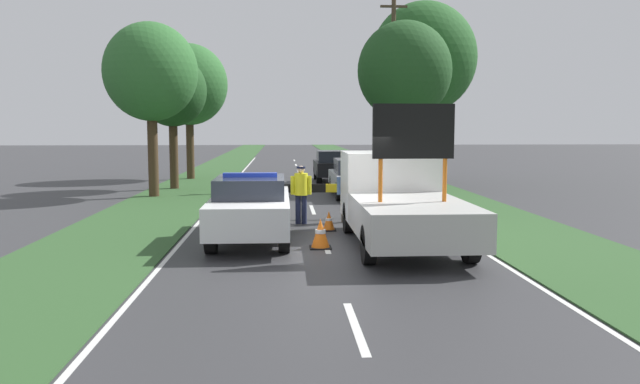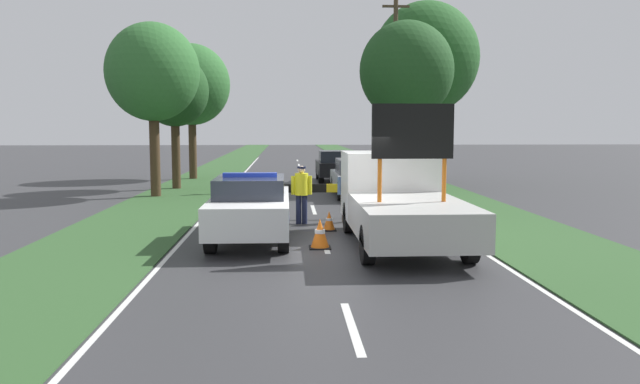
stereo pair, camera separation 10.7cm
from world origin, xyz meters
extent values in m
plane|color=#333335|center=(0.00, 0.00, 0.00)|extent=(160.00, 160.00, 0.00)
cube|color=silver|center=(0.00, -5.43, 0.00)|extent=(0.12, 2.26, 0.01)
cube|color=silver|center=(0.00, 0.59, 0.00)|extent=(0.12, 2.26, 0.01)
cube|color=silver|center=(0.00, 6.60, 0.00)|extent=(0.12, 2.26, 0.01)
cube|color=silver|center=(0.00, 12.62, 0.00)|extent=(0.12, 2.26, 0.01)
cube|color=silver|center=(0.00, 18.63, 0.00)|extent=(0.12, 2.26, 0.01)
cube|color=silver|center=(0.00, 24.65, 0.00)|extent=(0.12, 2.26, 0.01)
cube|color=silver|center=(0.00, 30.66, 0.00)|extent=(0.12, 2.26, 0.01)
cube|color=silver|center=(0.00, 36.68, 0.00)|extent=(0.12, 2.26, 0.01)
cube|color=silver|center=(-3.36, 11.48, 0.00)|extent=(0.10, 60.13, 0.01)
cube|color=silver|center=(3.36, 11.48, 0.00)|extent=(0.10, 60.13, 0.01)
cube|color=#2D5128|center=(-5.11, 20.00, 0.01)|extent=(3.30, 120.00, 0.03)
cube|color=#2D5128|center=(5.11, 20.00, 0.01)|extent=(3.30, 120.00, 0.03)
cube|color=white|center=(-1.73, 1.17, 0.73)|extent=(1.80, 4.82, 0.69)
cube|color=#282D38|center=(-1.73, 1.02, 1.30)|extent=(1.58, 2.22, 0.46)
cylinder|color=black|center=(-2.51, 2.66, 0.38)|extent=(0.24, 0.76, 0.76)
cylinder|color=black|center=(-0.95, 2.66, 0.38)|extent=(0.24, 0.76, 0.76)
cylinder|color=black|center=(-2.51, -0.33, 0.38)|extent=(0.24, 0.76, 0.76)
cylinder|color=black|center=(-0.95, -0.33, 0.38)|extent=(0.24, 0.76, 0.76)
cube|color=#1E38C6|center=(-1.73, 1.02, 1.58)|extent=(1.26, 0.24, 0.10)
cube|color=#193399|center=(-1.73, 1.17, 0.76)|extent=(1.81, 3.95, 0.10)
cube|color=black|center=(-1.73, 3.62, 0.66)|extent=(0.99, 0.08, 0.42)
cube|color=white|center=(1.73, 2.10, 1.23)|extent=(2.28, 1.97, 1.67)
cube|color=#232833|center=(1.73, 3.06, 1.53)|extent=(1.94, 0.04, 0.74)
cube|color=#B2B2AD|center=(1.73, -0.81, 0.77)|extent=(2.28, 3.86, 0.75)
cylinder|color=#D16619|center=(1.05, -0.81, 1.59)|extent=(0.09, 0.09, 0.90)
cylinder|color=#D16619|center=(2.40, -0.81, 1.59)|extent=(0.09, 0.09, 0.90)
cube|color=black|center=(1.73, -0.81, 2.61)|extent=(1.69, 0.12, 1.13)
cylinder|color=black|center=(0.71, 2.10, 0.40)|extent=(0.24, 0.79, 0.79)
cylinder|color=black|center=(2.75, 2.10, 0.40)|extent=(0.24, 0.79, 0.79)
cylinder|color=black|center=(0.71, -1.58, 0.40)|extent=(0.24, 0.79, 0.79)
cylinder|color=black|center=(2.75, -1.58, 0.40)|extent=(0.24, 0.79, 0.79)
cylinder|color=black|center=(-1.15, 4.66, 0.39)|extent=(0.07, 0.07, 0.78)
cylinder|color=black|center=(0.90, 4.66, 0.39)|extent=(0.07, 0.07, 0.78)
cube|color=yellow|center=(-1.20, 4.66, 0.90)|extent=(0.43, 0.08, 0.25)
cube|color=black|center=(-0.77, 4.66, 0.90)|extent=(0.43, 0.08, 0.25)
cube|color=yellow|center=(-0.34, 4.66, 0.90)|extent=(0.43, 0.08, 0.25)
cube|color=black|center=(0.08, 4.66, 0.90)|extent=(0.43, 0.08, 0.25)
cube|color=yellow|center=(0.51, 4.66, 0.90)|extent=(0.43, 0.08, 0.25)
cube|color=black|center=(0.94, 4.66, 0.90)|extent=(0.43, 0.08, 0.25)
cylinder|color=#191E38|center=(-0.54, 3.67, 0.40)|extent=(0.15, 0.15, 0.81)
cylinder|color=#191E38|center=(-0.38, 3.67, 0.40)|extent=(0.15, 0.15, 0.81)
cylinder|color=yellow|center=(-0.46, 3.67, 1.11)|extent=(0.37, 0.37, 0.61)
cylinder|color=yellow|center=(-0.69, 3.67, 1.08)|extent=(0.12, 0.12, 0.52)
cylinder|color=yellow|center=(-0.23, 3.67, 1.08)|extent=(0.12, 0.12, 0.52)
sphere|color=beige|center=(-0.46, 3.67, 1.52)|extent=(0.21, 0.21, 0.21)
cylinder|color=#141933|center=(-0.46, 3.67, 1.58)|extent=(0.24, 0.24, 0.05)
cylinder|color=brown|center=(0.76, 3.85, 0.39)|extent=(0.15, 0.15, 0.78)
cylinder|color=brown|center=(0.92, 3.85, 0.39)|extent=(0.15, 0.15, 0.78)
cylinder|color=#4C6B9E|center=(0.84, 3.85, 1.07)|extent=(0.36, 0.36, 0.59)
cylinder|color=#4C6B9E|center=(0.62, 3.85, 1.04)|extent=(0.12, 0.12, 0.50)
cylinder|color=#4C6B9E|center=(1.06, 3.85, 1.04)|extent=(0.12, 0.12, 0.50)
sphere|color=beige|center=(0.84, 3.85, 1.47)|extent=(0.20, 0.20, 0.20)
cube|color=black|center=(-2.26, 6.06, 0.01)|extent=(0.48, 0.48, 0.03)
cone|color=orange|center=(-2.26, 6.06, 0.35)|extent=(0.41, 0.41, 0.64)
cylinder|color=white|center=(-2.26, 6.06, 0.38)|extent=(0.23, 0.23, 0.09)
cube|color=black|center=(2.26, 5.97, 0.01)|extent=(0.38, 0.38, 0.03)
cone|color=orange|center=(2.26, 5.97, 0.28)|extent=(0.32, 0.32, 0.50)
cylinder|color=white|center=(2.26, 5.97, 0.31)|extent=(0.18, 0.18, 0.07)
cube|color=black|center=(0.23, 2.49, 0.01)|extent=(0.36, 0.36, 0.03)
cone|color=orange|center=(0.23, 2.49, 0.27)|extent=(0.31, 0.31, 0.48)
cylinder|color=white|center=(0.23, 2.49, 0.29)|extent=(0.17, 0.17, 0.07)
cube|color=black|center=(-0.14, 0.11, 0.01)|extent=(0.48, 0.48, 0.03)
cone|color=orange|center=(-0.14, 0.11, 0.35)|extent=(0.41, 0.41, 0.64)
cylinder|color=white|center=(-0.14, 0.11, 0.38)|extent=(0.23, 0.23, 0.09)
cube|color=#B2B2B7|center=(1.84, 10.55, 0.62)|extent=(1.70, 4.69, 0.56)
cube|color=#282D38|center=(1.84, 10.41, 1.18)|extent=(1.50, 2.16, 0.55)
cylinder|color=black|center=(1.11, 12.00, 0.34)|extent=(0.24, 0.69, 0.69)
cylinder|color=black|center=(2.57, 12.00, 0.34)|extent=(0.24, 0.69, 0.69)
cylinder|color=black|center=(1.11, 9.10, 0.34)|extent=(0.24, 0.69, 0.69)
cylinder|color=black|center=(2.57, 9.10, 0.34)|extent=(0.24, 0.69, 0.69)
cube|color=black|center=(1.57, 17.26, 0.66)|extent=(1.84, 3.99, 0.66)
cube|color=#282D38|center=(1.57, 17.14, 1.25)|extent=(1.62, 1.83, 0.54)
cylinder|color=black|center=(0.77, 18.49, 0.33)|extent=(0.24, 0.66, 0.66)
cylinder|color=black|center=(2.38, 18.49, 0.33)|extent=(0.24, 0.66, 0.66)
cylinder|color=black|center=(0.77, 16.02, 0.33)|extent=(0.24, 0.66, 0.66)
cylinder|color=black|center=(2.38, 16.02, 0.33)|extent=(0.24, 0.66, 0.66)
cylinder|color=#42301E|center=(4.26, 13.13, 1.79)|extent=(0.40, 0.40, 3.59)
ellipsoid|color=#1E471E|center=(4.26, 13.13, 5.09)|extent=(4.01, 4.01, 4.21)
cylinder|color=#42301E|center=(-5.67, 13.77, 1.57)|extent=(0.37, 0.37, 3.15)
ellipsoid|color=#1E471E|center=(-5.67, 13.77, 4.25)|extent=(2.93, 2.93, 3.08)
cylinder|color=#42301E|center=(-5.94, 10.72, 1.72)|extent=(0.39, 0.39, 3.45)
ellipsoid|color=#2D662D|center=(-5.94, 10.72, 4.78)|extent=(3.55, 3.55, 3.72)
cylinder|color=#42301E|center=(-5.71, 18.93, 1.69)|extent=(0.40, 0.40, 3.38)
ellipsoid|color=#2D662D|center=(-5.71, 18.93, 4.85)|extent=(3.93, 3.93, 4.13)
cylinder|color=#42301E|center=(5.88, 16.71, 2.05)|extent=(0.43, 0.43, 4.11)
ellipsoid|color=#235623|center=(5.88, 16.71, 6.02)|extent=(5.11, 5.11, 5.37)
cylinder|color=#473828|center=(3.98, 14.31, 4.43)|extent=(0.20, 0.20, 8.87)
cube|color=#473828|center=(3.98, 14.31, 7.98)|extent=(1.20, 0.10, 0.10)
camera|label=1|loc=(-0.98, -13.58, 2.70)|focal=35.00mm
camera|label=2|loc=(-0.87, -13.59, 2.70)|focal=35.00mm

